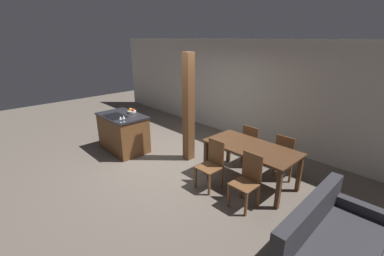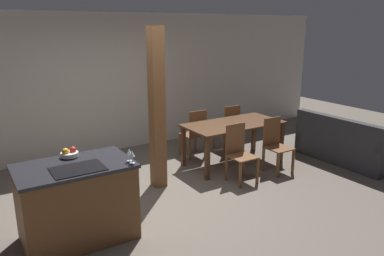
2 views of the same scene
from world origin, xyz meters
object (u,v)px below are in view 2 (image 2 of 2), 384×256
object	(u,v)px
dining_chair_near_right	(276,144)
dining_chair_far_right	(228,127)
timber_post	(157,110)
dining_chair_near_left	(239,152)
dining_chair_far_left	(195,133)
couch	(346,146)
dining_table	(234,129)
wine_glass_near	(132,154)
wine_glass_middle	(129,152)
kitchen_island	(77,202)
fruit_bowl	(69,153)

from	to	relation	value
dining_chair_near_right	dining_chair_far_right	xyz separation A→B (m)	(0.00, 1.33, 0.00)
dining_chair_far_right	timber_post	world-z (taller)	timber_post
dining_chair_near_left	dining_chair_far_left	bearing A→B (deg)	90.00
couch	dining_table	bearing A→B (deg)	60.78
wine_glass_near	couch	xyz separation A→B (m)	(4.41, 0.35, -0.76)
dining_chair_near_left	dining_table	bearing A→B (deg)	58.93
dining_table	dining_chair_far_left	xyz separation A→B (m)	(-0.40, 0.67, -0.18)
dining_chair_near_left	dining_chair_near_right	size ratio (longest dim) A/B	1.00
dining_chair_far_left	couch	size ratio (longest dim) A/B	0.52
wine_glass_near	dining_chair_near_right	xyz separation A→B (m)	(2.93, 0.68, -0.57)
wine_glass_middle	dining_chair_far_right	world-z (taller)	wine_glass_middle
kitchen_island	wine_glass_middle	size ratio (longest dim) A/B	8.39
dining_table	dining_chair_near_left	distance (m)	0.80
dining_chair_near_right	dining_chair_far_right	world-z (taller)	same
dining_chair_far_right	couch	distance (m)	2.23
fruit_bowl	wine_glass_near	world-z (taller)	wine_glass_near
wine_glass_near	dining_chair_far_right	distance (m)	3.60
wine_glass_middle	dining_chair_far_left	xyz separation A→B (m)	(2.13, 1.94, -0.57)
wine_glass_near	timber_post	world-z (taller)	timber_post
dining_table	couch	size ratio (longest dim) A/B	0.99
dining_table	timber_post	world-z (taller)	timber_post
kitchen_island	dining_chair_near_left	bearing A→B (deg)	7.36
wine_glass_near	wine_glass_middle	xyz separation A→B (m)	(0.00, 0.08, 0.00)
wine_glass_near	dining_chair_far_left	xyz separation A→B (m)	(2.13, 2.02, -0.57)
dining_chair_near_left	couch	size ratio (longest dim) A/B	0.52
fruit_bowl	dining_chair_far_right	xyz separation A→B (m)	(3.48, 1.41, -0.50)
wine_glass_near	dining_chair_near_left	bearing A→B (deg)	17.81
dining_chair_near_right	dining_chair_far_left	world-z (taller)	same
dining_chair_near_right	timber_post	bearing A→B (deg)	165.69
fruit_bowl	wine_glass_middle	bearing A→B (deg)	-44.17
dining_table	kitchen_island	bearing A→B (deg)	-161.87
kitchen_island	wine_glass_middle	xyz separation A→B (m)	(0.57, -0.25, 0.58)
dining_chair_far_right	timber_post	bearing A→B (deg)	22.31
fruit_bowl	wine_glass_middle	world-z (taller)	wine_glass_middle
dining_table	dining_chair_near_left	xyz separation A→B (m)	(-0.40, -0.67, -0.18)
dining_table	dining_chair_near_left	bearing A→B (deg)	-121.07
wine_glass_middle	dining_chair_near_right	world-z (taller)	wine_glass_middle
wine_glass_near	dining_chair_near_left	size ratio (longest dim) A/B	0.16
wine_glass_near	timber_post	bearing A→B (deg)	52.10
dining_chair_near_right	couch	world-z (taller)	dining_chair_near_right
dining_chair_near_right	dining_chair_far_right	size ratio (longest dim) A/B	1.00
wine_glass_middle	dining_chair_near_left	distance (m)	2.29
couch	timber_post	size ratio (longest dim) A/B	0.73
kitchen_island	dining_chair_far_left	bearing A→B (deg)	31.91
fruit_bowl	dining_chair_near_left	distance (m)	2.72
dining_chair_near_left	dining_chair_far_right	xyz separation A→B (m)	(0.80, 1.33, 0.00)
dining_chair_near_right	dining_chair_near_left	bearing A→B (deg)	180.00
fruit_bowl	dining_chair_near_left	size ratio (longest dim) A/B	0.23
wine_glass_near	dining_chair_near_right	bearing A→B (deg)	13.13
kitchen_island	wine_glass_near	world-z (taller)	wine_glass_near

